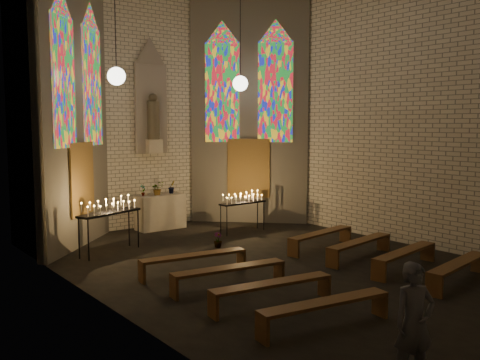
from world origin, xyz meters
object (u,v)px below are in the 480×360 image
at_px(aisle_flower_pot, 218,240).
at_px(votive_stand_left, 109,209).
at_px(votive_stand_right, 243,200).
at_px(altar, 160,212).
at_px(visitor, 414,323).

bearing_deg(aisle_flower_pot, votive_stand_left, 154.70).
xyz_separation_m(aisle_flower_pot, votive_stand_left, (-2.34, 1.11, 0.87)).
relative_size(aisle_flower_pot, votive_stand_right, 0.25).
relative_size(altar, votive_stand_right, 0.95).
relative_size(votive_stand_left, visitor, 1.18).
bearing_deg(votive_stand_left, visitor, -107.93).
xyz_separation_m(altar, votive_stand_right, (1.60, -1.85, 0.42)).
distance_m(altar, aisle_flower_pot, 2.98).
bearing_deg(votive_stand_right, altar, 128.47).
bearing_deg(votive_stand_left, votive_stand_right, -18.97).
height_order(altar, visitor, visitor).
xyz_separation_m(aisle_flower_pot, visitor, (-2.20, -7.08, 0.54)).
bearing_deg(altar, aisle_flower_pot, -90.92).
distance_m(altar, visitor, 10.29).
distance_m(aisle_flower_pot, votive_stand_left, 2.73).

